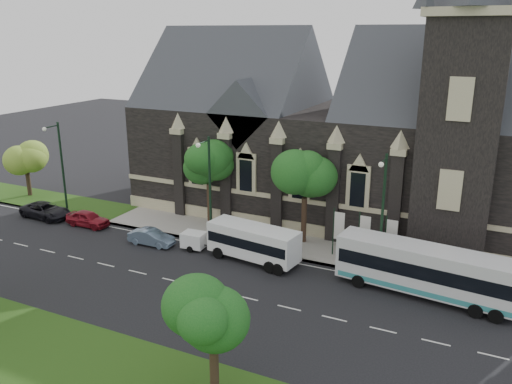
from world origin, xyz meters
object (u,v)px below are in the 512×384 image
Objects in this scene: sedan at (151,237)px; tree_park_east at (218,312)px; banner_flag_right at (389,237)px; tree_walk_far at (27,154)px; street_lamp_far at (60,164)px; street_lamp_mid at (209,184)px; car_far_black at (46,210)px; box_trailer at (194,240)px; banner_flag_center at (363,232)px; shuttle_bus at (254,241)px; car_far_red at (88,219)px; tree_walk_left at (212,165)px; tour_coach at (425,270)px; banner_flag_left at (337,228)px; street_lamp_near at (382,209)px; tree_walk_right at (309,176)px.

tree_park_east is at bearing -136.08° from sedan.
tree_park_east is 1.57× the size of banner_flag_right.
street_lamp_far is at bearing -21.50° from tree_walk_far.
car_far_black is (-17.21, -1.30, -4.40)m from street_lamp_mid.
sedan is (11.79, -2.36, -4.46)m from street_lamp_far.
street_lamp_mid is 3.33× the size of box_trailer.
shuttle_bus is at bearing -155.04° from banner_flag_center.
tree_walk_left is at bearing -65.18° from car_far_red.
tour_coach is (3.16, -3.54, -0.52)m from banner_flag_right.
sedan is 7.91m from car_far_red.
tree_walk_left is 1.91× the size of banner_flag_left.
banner_flag_right is at bearing 77.35° from tree_park_east.
street_lamp_near is at bearing -98.56° from banner_flag_right.
tree_walk_left is 16.22m from street_lamp_near.
car_far_black is at bearing -133.01° from street_lamp_far.
street_lamp_near is 2.25× the size of banner_flag_center.
car_far_red is at bearing 80.42° from sedan.
tree_walk_far is at bearing 178.14° from banner_flag_center.
shuttle_bus is at bearing -2.09° from box_trailer.
street_lamp_mid is 10.81m from banner_flag_left.
tree_park_east is 31.52m from car_far_black.
street_lamp_near is 3.33× the size of box_trailer.
street_lamp_far is 3.33× the size of box_trailer.
shuttle_bus is (-5.37, 14.84, -3.00)m from tree_park_east.
tree_walk_right is 4.92m from banner_flag_left.
tree_walk_far reaches higher than banner_flag_left.
street_lamp_near is 3.74m from banner_flag_center.
banner_flag_center is at bearing 131.93° from street_lamp_near.
street_lamp_far is at bearing -176.14° from banner_flag_center.
shuttle_bus is (20.80, -1.58, -3.50)m from street_lamp_far.
banner_flag_left is 1.48× the size of box_trailer.
box_trailer is 16.69m from car_far_black.
street_lamp_far reaches higher than tree_walk_left.
box_trailer is 3.75m from sedan.
street_lamp_mid is at bearing 0.00° from street_lamp_far.
street_lamp_far is at bearing 180.00° from street_lamp_near.
tree_park_east is at bearing -90.35° from banner_flag_left.
street_lamp_mid is at bearing -82.27° from car_far_black.
tour_coach is (10.23, -5.25, -3.95)m from tree_walk_right.
sedan is at bearing -11.31° from street_lamp_far.
banner_flag_right is 10.13m from shuttle_bus.
sedan is at bearing -111.98° from tree_walk_left.
banner_flag_center is 8.29m from shuttle_bus.
banner_flag_right reaches higher than sedan.
street_lamp_mid is at bearing -62.45° from sedan.
shuttle_bus is (6.60, -5.19, -4.12)m from tree_walk_left.
box_trailer is at bearing 125.92° from tree_park_east.
banner_flag_right is at bearing -78.74° from sedan.
street_lamp_far is 12.83m from sedan.
tree_walk_right is (-2.96, 20.04, 1.20)m from tree_park_east.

